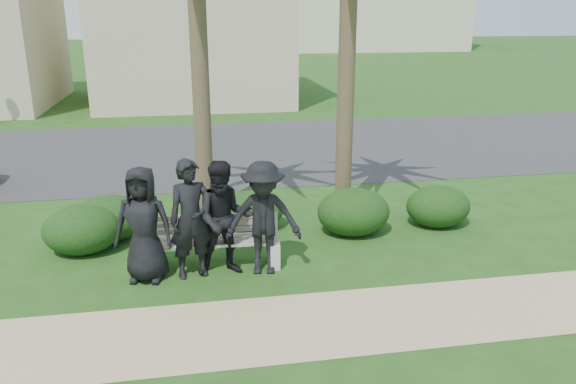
% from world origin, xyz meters
% --- Properties ---
extents(ground, '(160.00, 160.00, 0.00)m').
position_xyz_m(ground, '(0.00, 0.00, 0.00)').
color(ground, '#244413').
rests_on(ground, ground).
extents(footpath, '(30.00, 1.60, 0.01)m').
position_xyz_m(footpath, '(0.00, -1.80, 0.00)').
color(footpath, tan).
rests_on(footpath, ground).
extents(asphalt_street, '(160.00, 8.00, 0.01)m').
position_xyz_m(asphalt_street, '(0.00, 8.00, 0.00)').
color(asphalt_street, '#2D2D30').
rests_on(asphalt_street, ground).
extents(stucco_bldg_right, '(8.40, 8.40, 7.30)m').
position_xyz_m(stucco_bldg_right, '(-1.00, 18.00, 3.66)').
color(stucco_bldg_right, beige).
rests_on(stucco_bldg_right, ground).
extents(park_bench, '(2.24, 0.64, 0.77)m').
position_xyz_m(park_bench, '(-1.15, 0.16, 0.35)').
color(park_bench, gray).
rests_on(park_bench, ground).
extents(man_a, '(0.95, 0.72, 1.74)m').
position_xyz_m(man_a, '(-2.07, -0.11, 0.87)').
color(man_a, black).
rests_on(man_a, ground).
extents(man_b, '(0.74, 0.57, 1.81)m').
position_xyz_m(man_b, '(-1.38, -0.12, 0.91)').
color(man_b, black).
rests_on(man_b, ground).
extents(man_c, '(0.87, 0.68, 1.77)m').
position_xyz_m(man_c, '(-0.89, -0.12, 0.88)').
color(man_c, black).
rests_on(man_c, ground).
extents(man_d, '(1.22, 0.82, 1.76)m').
position_xyz_m(man_d, '(-0.32, -0.18, 0.88)').
color(man_d, black).
rests_on(man_d, ground).
extents(hedge_a, '(1.26, 1.04, 0.82)m').
position_xyz_m(hedge_a, '(-3.18, 1.12, 0.41)').
color(hedge_a, black).
rests_on(hedge_a, ground).
extents(hedge_b, '(1.25, 1.03, 0.81)m').
position_xyz_m(hedge_b, '(-2.82, 1.60, 0.41)').
color(hedge_b, black).
rests_on(hedge_b, ground).
extents(hedge_c, '(1.14, 0.94, 0.74)m').
position_xyz_m(hedge_c, '(-0.27, 1.67, 0.37)').
color(hedge_c, black).
rests_on(hedge_c, ground).
extents(hedge_e, '(1.31, 1.08, 0.85)m').
position_xyz_m(hedge_e, '(1.48, 1.12, 0.43)').
color(hedge_e, black).
rests_on(hedge_e, ground).
extents(hedge_f, '(1.20, 0.99, 0.78)m').
position_xyz_m(hedge_f, '(3.15, 1.23, 0.39)').
color(hedge_f, black).
rests_on(hedge_f, ground).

